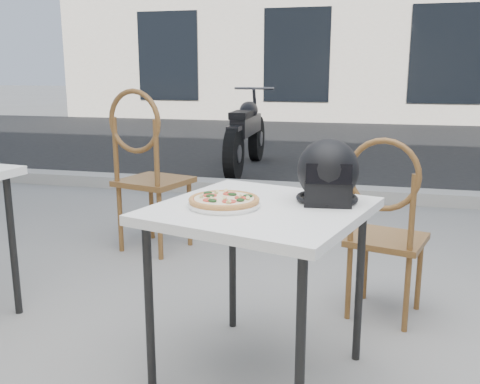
% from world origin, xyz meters
% --- Properties ---
extents(ground, '(80.00, 80.00, 0.00)m').
position_xyz_m(ground, '(0.00, 0.00, 0.00)').
color(ground, gray).
rests_on(ground, ground).
extents(street_asphalt, '(30.00, 8.00, 0.00)m').
position_xyz_m(street_asphalt, '(0.00, 7.00, 0.00)').
color(street_asphalt, black).
rests_on(street_asphalt, ground).
extents(curb, '(30.00, 0.25, 0.12)m').
position_xyz_m(curb, '(0.00, 3.00, 0.06)').
color(curb, '#A5A29A').
rests_on(curb, ground).
extents(cafe_table_main, '(0.93, 0.93, 0.72)m').
position_xyz_m(cafe_table_main, '(-0.19, -0.24, 0.65)').
color(cafe_table_main, white).
rests_on(cafe_table_main, ground).
extents(plate, '(0.36, 0.36, 0.02)m').
position_xyz_m(plate, '(-0.33, -0.29, 0.72)').
color(plate, white).
rests_on(plate, cafe_table_main).
extents(pizza, '(0.28, 0.28, 0.03)m').
position_xyz_m(pizza, '(-0.33, -0.29, 0.74)').
color(pizza, '#D2904C').
rests_on(pizza, plate).
extents(helmet, '(0.27, 0.28, 0.25)m').
position_xyz_m(helmet, '(0.05, -0.11, 0.83)').
color(helmet, black).
rests_on(helmet, cafe_table_main).
extents(cafe_chair_main, '(0.44, 0.44, 0.93)m').
position_xyz_m(cafe_chair_main, '(0.29, 0.40, 0.52)').
color(cafe_chair_main, brown).
rests_on(cafe_chair_main, ground).
extents(cafe_chair_side, '(0.52, 0.52, 1.12)m').
position_xyz_m(cafe_chair_side, '(-1.26, 1.08, 0.62)').
color(cafe_chair_side, brown).
rests_on(cafe_chair_side, ground).
extents(motorcycle, '(0.53, 2.05, 1.02)m').
position_xyz_m(motorcycle, '(-1.35, 4.36, 0.45)').
color(motorcycle, black).
rests_on(motorcycle, street_asphalt).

